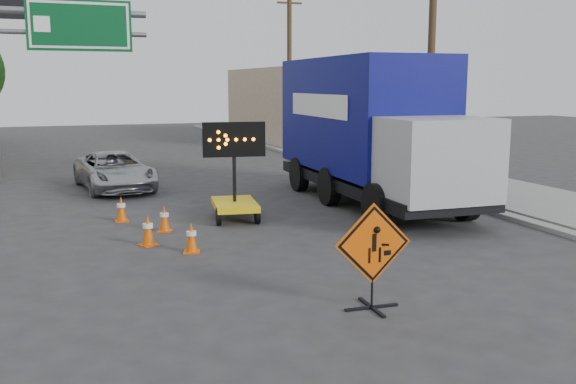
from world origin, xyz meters
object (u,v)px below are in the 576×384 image
pickup_truck (115,171)px  box_truck (370,138)px  arrow_board (235,198)px  construction_sign (373,254)px

pickup_truck → box_truck: size_ratio=0.50×
arrow_board → box_truck: size_ratio=0.28×
construction_sign → pickup_truck: size_ratio=0.37×
construction_sign → pickup_truck: (-2.78, 13.79, -0.28)m
construction_sign → box_truck: box_truck is taller
arrow_board → box_truck: 4.85m
construction_sign → box_truck: 9.56m
construction_sign → pickup_truck: 14.07m
construction_sign → pickup_truck: bearing=103.7°
construction_sign → arrow_board: size_ratio=0.67×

